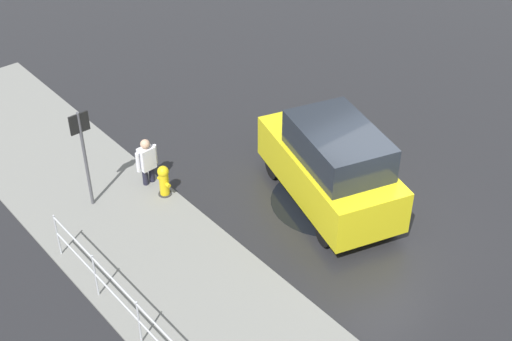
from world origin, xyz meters
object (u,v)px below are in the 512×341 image
Objects in this scene: moving_hatchback at (331,165)px; pedestrian at (147,160)px; fire_hydrant at (164,181)px; sign_post at (83,146)px.

moving_hatchback is 4.18m from pedestrian.
fire_hydrant is 2.00m from sign_post.
pedestrian is (3.17, 2.70, -0.34)m from moving_hatchback.
sign_post is (3.32, 4.09, 0.55)m from moving_hatchback.
fire_hydrant is at bearing -118.04° from sign_post.
pedestrian is (0.60, 0.03, 0.28)m from fire_hydrant.
moving_hatchback is at bearing -129.08° from sign_post.
moving_hatchback reaches higher than pedestrian.
moving_hatchback is at bearing -133.86° from fire_hydrant.
moving_hatchback is 3.76m from fire_hydrant.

